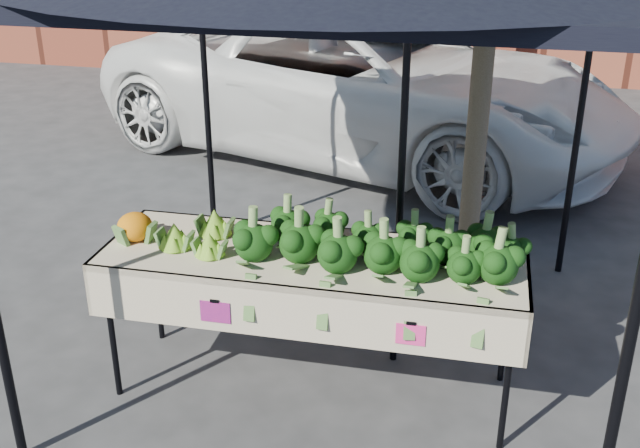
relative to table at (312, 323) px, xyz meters
The scene contains 7 objects.
ground 0.49m from the table, 45.05° to the right, with size 90.00×90.00×0.00m, color #2C2C2F.
table is the anchor object (origin of this frame).
canopy 1.05m from the table, 80.13° to the left, with size 3.16×3.16×2.74m, color black, non-canonical shape.
broccoli_heap 0.70m from the table, ahead, with size 1.61×0.58×0.27m, color #11330A.
romanesco_cluster 0.87m from the table, behind, with size 0.44×0.48×0.21m, color #80B62F.
cauliflower_pair 1.18m from the table, behind, with size 0.21×0.21×0.19m, color orange.
street_tree 2.25m from the table, 58.17° to the left, with size 2.10×2.10×4.14m, color #1E4C14, non-canonical shape.
Camera 1 is at (0.80, -3.59, 2.79)m, focal length 42.66 mm.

